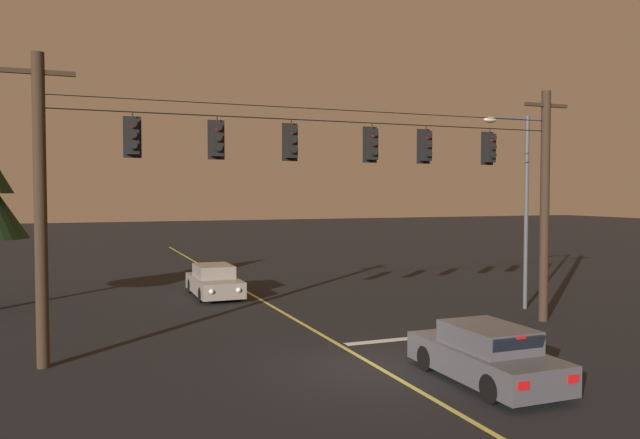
{
  "coord_description": "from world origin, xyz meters",
  "views": [
    {
      "loc": [
        -7.22,
        -14.33,
        4.51
      ],
      "look_at": [
        0.0,
        4.11,
        3.69
      ],
      "focal_mm": 34.85,
      "sensor_mm": 36.0,
      "label": 1
    }
  ],
  "objects_px": {
    "traffic_light_leftmost": "(133,136)",
    "traffic_light_left_inner": "(217,139)",
    "traffic_light_right_inner": "(372,144)",
    "traffic_light_rightmost": "(426,146)",
    "traffic_light_far_right": "(490,148)",
    "street_lamp_corner": "(520,193)",
    "traffic_light_centre": "(292,142)",
    "car_oncoming_lead": "(214,282)",
    "car_waiting_near_lane": "(486,355)"
  },
  "relations": [
    {
      "from": "traffic_light_far_right",
      "to": "car_oncoming_lead",
      "type": "bearing_deg",
      "value": 127.9
    },
    {
      "from": "traffic_light_leftmost",
      "to": "traffic_light_left_inner",
      "type": "relative_size",
      "value": 1.0
    },
    {
      "from": "car_oncoming_lead",
      "to": "street_lamp_corner",
      "type": "bearing_deg",
      "value": -35.04
    },
    {
      "from": "traffic_light_leftmost",
      "to": "street_lamp_corner",
      "type": "height_order",
      "value": "street_lamp_corner"
    },
    {
      "from": "traffic_light_far_right",
      "to": "street_lamp_corner",
      "type": "xyz_separation_m",
      "value": [
        3.04,
        2.19,
        -1.49
      ]
    },
    {
      "from": "traffic_light_leftmost",
      "to": "traffic_light_left_inner",
      "type": "bearing_deg",
      "value": 0.0
    },
    {
      "from": "traffic_light_leftmost",
      "to": "street_lamp_corner",
      "type": "relative_size",
      "value": 0.16
    },
    {
      "from": "car_oncoming_lead",
      "to": "traffic_light_leftmost",
      "type": "bearing_deg",
      "value": -113.46
    },
    {
      "from": "traffic_light_left_inner",
      "to": "traffic_light_far_right",
      "type": "relative_size",
      "value": 1.0
    },
    {
      "from": "traffic_light_centre",
      "to": "traffic_light_far_right",
      "type": "distance_m",
      "value": 7.05
    },
    {
      "from": "traffic_light_centre",
      "to": "car_oncoming_lead",
      "type": "distance_m",
      "value": 10.96
    },
    {
      "from": "traffic_light_right_inner",
      "to": "traffic_light_far_right",
      "type": "relative_size",
      "value": 1.0
    },
    {
      "from": "traffic_light_right_inner",
      "to": "car_waiting_near_lane",
      "type": "xyz_separation_m",
      "value": [
        0.48,
        -5.2,
        -5.4
      ]
    },
    {
      "from": "traffic_light_rightmost",
      "to": "traffic_light_far_right",
      "type": "relative_size",
      "value": 1.0
    },
    {
      "from": "car_waiting_near_lane",
      "to": "traffic_light_left_inner",
      "type": "bearing_deg",
      "value": 135.72
    },
    {
      "from": "car_waiting_near_lane",
      "to": "traffic_light_right_inner",
      "type": "bearing_deg",
      "value": 95.28
    },
    {
      "from": "traffic_light_far_right",
      "to": "street_lamp_corner",
      "type": "bearing_deg",
      "value": 35.83
    },
    {
      "from": "traffic_light_right_inner",
      "to": "traffic_light_centre",
      "type": "bearing_deg",
      "value": 180.0
    },
    {
      "from": "traffic_light_centre",
      "to": "car_waiting_near_lane",
      "type": "relative_size",
      "value": 0.28
    },
    {
      "from": "traffic_light_centre",
      "to": "traffic_light_right_inner",
      "type": "height_order",
      "value": "same"
    },
    {
      "from": "traffic_light_centre",
      "to": "traffic_light_far_right",
      "type": "height_order",
      "value": "same"
    },
    {
      "from": "car_oncoming_lead",
      "to": "traffic_light_centre",
      "type": "bearing_deg",
      "value": -87.81
    },
    {
      "from": "traffic_light_leftmost",
      "to": "car_waiting_near_lane",
      "type": "bearing_deg",
      "value": -34.3
    },
    {
      "from": "car_waiting_near_lane",
      "to": "car_oncoming_lead",
      "type": "relative_size",
      "value": 0.98
    },
    {
      "from": "traffic_light_right_inner",
      "to": "street_lamp_corner",
      "type": "distance_m",
      "value": 7.91
    },
    {
      "from": "traffic_light_leftmost",
      "to": "car_oncoming_lead",
      "type": "xyz_separation_m",
      "value": [
        4.14,
        9.53,
        -5.4
      ]
    },
    {
      "from": "street_lamp_corner",
      "to": "traffic_light_rightmost",
      "type": "bearing_deg",
      "value": -158.33
    },
    {
      "from": "car_waiting_near_lane",
      "to": "car_oncoming_lead",
      "type": "xyz_separation_m",
      "value": [
        -3.49,
        14.73,
        -0.0
      ]
    },
    {
      "from": "traffic_light_rightmost",
      "to": "car_waiting_near_lane",
      "type": "relative_size",
      "value": 0.28
    },
    {
      "from": "traffic_light_leftmost",
      "to": "traffic_light_centre",
      "type": "height_order",
      "value": "same"
    },
    {
      "from": "traffic_light_centre",
      "to": "car_waiting_near_lane",
      "type": "distance_m",
      "value": 8.12
    },
    {
      "from": "traffic_light_right_inner",
      "to": "car_waiting_near_lane",
      "type": "distance_m",
      "value": 7.52
    },
    {
      "from": "traffic_light_leftmost",
      "to": "traffic_light_right_inner",
      "type": "xyz_separation_m",
      "value": [
        7.14,
        0.0,
        0.0
      ]
    },
    {
      "from": "traffic_light_left_inner",
      "to": "traffic_light_right_inner",
      "type": "xyz_separation_m",
      "value": [
        4.85,
        0.0,
        0.0
      ]
    },
    {
      "from": "traffic_light_left_inner",
      "to": "car_oncoming_lead",
      "type": "distance_m",
      "value": 11.11
    },
    {
      "from": "traffic_light_rightmost",
      "to": "car_oncoming_lead",
      "type": "height_order",
      "value": "traffic_light_rightmost"
    },
    {
      "from": "traffic_light_centre",
      "to": "car_waiting_near_lane",
      "type": "bearing_deg",
      "value": -59.02
    },
    {
      "from": "traffic_light_rightmost",
      "to": "traffic_light_leftmost",
      "type": "bearing_deg",
      "value": 180.0
    },
    {
      "from": "traffic_light_centre",
      "to": "street_lamp_corner",
      "type": "height_order",
      "value": "street_lamp_corner"
    },
    {
      "from": "traffic_light_left_inner",
      "to": "traffic_light_right_inner",
      "type": "distance_m",
      "value": 4.85
    },
    {
      "from": "traffic_light_left_inner",
      "to": "car_waiting_near_lane",
      "type": "distance_m",
      "value": 9.2
    },
    {
      "from": "traffic_light_leftmost",
      "to": "traffic_light_centre",
      "type": "relative_size",
      "value": 1.0
    },
    {
      "from": "car_waiting_near_lane",
      "to": "street_lamp_corner",
      "type": "distance_m",
      "value": 10.89
    },
    {
      "from": "traffic_light_centre",
      "to": "car_oncoming_lead",
      "type": "xyz_separation_m",
      "value": [
        -0.36,
        9.53,
        -5.4
      ]
    },
    {
      "from": "traffic_light_far_right",
      "to": "car_oncoming_lead",
      "type": "distance_m",
      "value": 13.23
    },
    {
      "from": "traffic_light_rightmost",
      "to": "car_waiting_near_lane",
      "type": "distance_m",
      "value": 7.64
    },
    {
      "from": "street_lamp_corner",
      "to": "car_waiting_near_lane",
      "type": "bearing_deg",
      "value": -133.31
    },
    {
      "from": "traffic_light_left_inner",
      "to": "street_lamp_corner",
      "type": "height_order",
      "value": "street_lamp_corner"
    },
    {
      "from": "traffic_light_right_inner",
      "to": "traffic_light_rightmost",
      "type": "xyz_separation_m",
      "value": [
        1.93,
        0.0,
        0.0
      ]
    },
    {
      "from": "traffic_light_leftmost",
      "to": "traffic_light_rightmost",
      "type": "xyz_separation_m",
      "value": [
        9.07,
        0.0,
        0.0
      ]
    }
  ]
}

